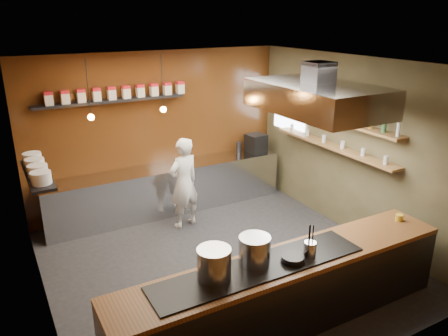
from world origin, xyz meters
TOP-DOWN VIEW (x-y plane):
  - floor at (0.00, 0.00)m, footprint 5.00×5.00m
  - back_wall at (0.00, 2.50)m, footprint 5.00×0.00m
  - left_wall at (-2.50, 0.00)m, footprint 0.00×5.00m
  - right_wall at (2.50, 0.00)m, footprint 0.00×5.00m
  - ceiling at (0.00, 0.00)m, footprint 5.00×5.00m
  - window_pane at (2.45, 1.70)m, footprint 0.00×1.00m
  - prep_counter at (0.00, 2.17)m, footprint 4.60×0.65m
  - pass_counter at (-0.00, -1.60)m, footprint 4.40×0.72m
  - tin_shelf at (-0.90, 2.36)m, footprint 2.60×0.26m
  - plate_shelf at (-2.34, 1.00)m, footprint 0.30×1.40m
  - bottle_shelf_upper at (2.34, 0.30)m, footprint 0.26×2.80m
  - bottle_shelf_lower at (2.34, 0.30)m, footprint 0.26×2.80m
  - extractor_hood at (1.30, -0.40)m, footprint 1.20×2.00m
  - pendant_left at (-1.40, 1.70)m, footprint 0.10×0.10m
  - pendant_right at (-0.20, 1.70)m, footprint 0.10×0.10m
  - storage_tins at (-0.75, 2.36)m, footprint 2.43×0.13m
  - plate_stacks at (-2.34, 1.00)m, footprint 0.26×1.16m
  - bottles at (2.34, 0.30)m, footprint 0.06×2.66m
  - wine_glasses at (2.34, 0.30)m, footprint 0.07×2.37m
  - stockpot_large at (-0.96, -1.56)m, footprint 0.42×0.42m
  - stockpot_small at (-0.43, -1.52)m, footprint 0.47×0.47m
  - utensil_crock at (0.22, -1.70)m, footprint 0.19×0.19m
  - frying_pan at (-0.01, -1.69)m, footprint 0.45×0.28m
  - butter_jar at (1.94, -1.53)m, footprint 0.12×0.12m
  - espresso_machine at (1.98, 2.17)m, footprint 0.40×0.39m
  - chef at (0.01, 1.43)m, footprint 0.68×0.53m

SIDE VIEW (x-z plane):
  - floor at x=0.00m, z-range 0.00..0.00m
  - prep_counter at x=0.00m, z-range 0.00..0.90m
  - pass_counter at x=0.00m, z-range 0.00..0.94m
  - chef at x=0.01m, z-range 0.00..1.64m
  - butter_jar at x=1.94m, z-range 0.92..1.01m
  - frying_pan at x=-0.01m, z-range 0.94..1.01m
  - utensil_crock at x=0.22m, z-range 0.94..1.13m
  - espresso_machine at x=1.98m, z-range 0.90..1.27m
  - stockpot_small at x=-0.43m, z-range 0.94..1.28m
  - stockpot_large at x=-0.96m, z-range 0.94..1.30m
  - bottle_shelf_lower at x=2.34m, z-range 1.43..1.47m
  - back_wall at x=0.00m, z-range -1.00..4.00m
  - left_wall at x=-2.50m, z-range -1.00..4.00m
  - right_wall at x=2.50m, z-range -1.00..4.00m
  - wine_glasses at x=2.34m, z-range 1.47..1.60m
  - plate_shelf at x=-2.34m, z-range 1.53..1.57m
  - plate_stacks at x=-2.34m, z-range 1.57..1.73m
  - window_pane at x=2.45m, z-range 1.40..2.40m
  - bottle_shelf_upper at x=2.34m, z-range 1.90..1.94m
  - bottles at x=2.34m, z-range 1.94..2.18m
  - pendant_left at x=-1.40m, z-range 1.68..2.63m
  - pendant_right at x=-0.20m, z-range 1.68..2.63m
  - tin_shelf at x=-0.90m, z-range 2.18..2.22m
  - storage_tins at x=-0.75m, z-range 2.22..2.44m
  - extractor_hood at x=1.30m, z-range 2.15..2.87m
  - ceiling at x=0.00m, z-range 3.00..3.00m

